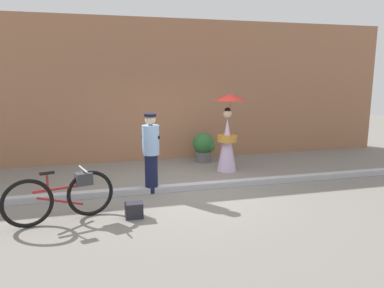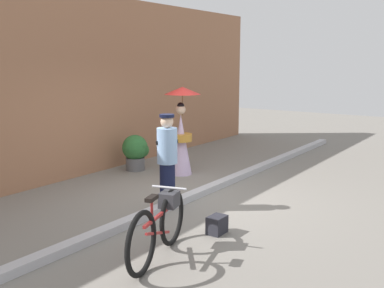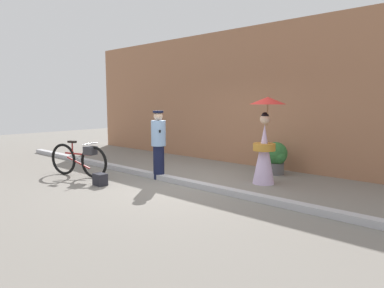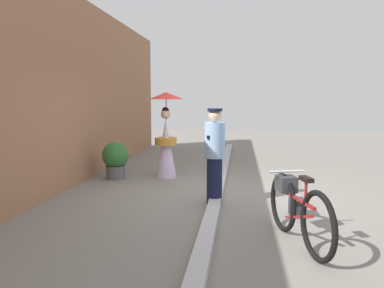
% 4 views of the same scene
% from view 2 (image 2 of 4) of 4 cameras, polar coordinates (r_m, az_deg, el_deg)
% --- Properties ---
extents(ground_plane, '(30.00, 30.00, 0.00)m').
position_cam_2_polar(ground_plane, '(8.37, -0.08, -6.85)').
color(ground_plane, gray).
extents(building_wall, '(14.00, 0.40, 3.88)m').
position_cam_2_polar(building_wall, '(10.13, -14.88, 6.97)').
color(building_wall, '#9E6B4C').
rests_on(building_wall, ground_plane).
extents(sidewalk_curb, '(14.00, 0.20, 0.12)m').
position_cam_2_polar(sidewalk_curb, '(8.35, -0.08, -6.46)').
color(sidewalk_curb, '#B2B2B7').
rests_on(sidewalk_curb, ground_plane).
extents(bicycle_near_officer, '(1.71, 0.62, 0.87)m').
position_cam_2_polar(bicycle_near_officer, '(5.88, -4.08, -9.95)').
color(bicycle_near_officer, black).
rests_on(bicycle_near_officer, ground_plane).
extents(person_officer, '(0.34, 0.34, 1.61)m').
position_cam_2_polar(person_officer, '(7.64, -3.09, -1.92)').
color(person_officer, '#141938').
rests_on(person_officer, ground_plane).
extents(person_with_parasol, '(0.79, 0.79, 1.91)m').
position_cam_2_polar(person_with_parasol, '(10.00, -1.34, 1.59)').
color(person_with_parasol, silver).
rests_on(person_with_parasol, ground_plane).
extents(potted_plant_by_door, '(0.60, 0.58, 0.81)m').
position_cam_2_polar(potted_plant_by_door, '(10.54, -6.98, -0.86)').
color(potted_plant_by_door, '#59595B').
rests_on(potted_plant_by_door, ground_plane).
extents(backpack_on_pavement, '(0.29, 0.21, 0.26)m').
position_cam_2_polar(backpack_on_pavement, '(6.75, 3.16, -9.93)').
color(backpack_on_pavement, '#26262D').
rests_on(backpack_on_pavement, ground_plane).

